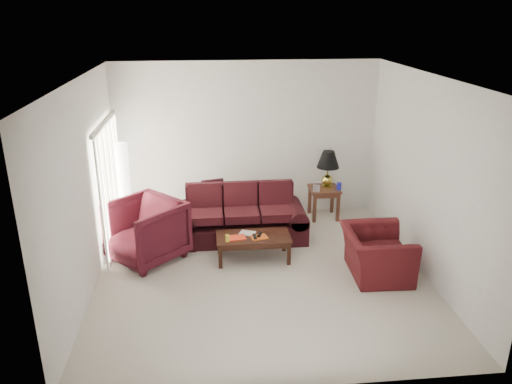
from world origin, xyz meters
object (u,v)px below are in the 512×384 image
Objects in this scene: end_table at (324,203)px; floor_lamp at (124,186)px; armchair_left at (145,231)px; sofa at (241,214)px; armchair_right at (376,253)px; coffee_table at (253,247)px.

end_table is 0.37× the size of floor_lamp.
floor_lamp is 1.43m from armchair_left.
end_table is at bearing 1.86° from floor_lamp.
floor_lamp is at bearing 156.10° from armchair_left.
floor_lamp is at bearing 166.39° from sofa.
armchair_left is (0.48, -1.31, -0.33)m from floor_lamp.
end_table is at bearing 69.53° from armchair_left.
armchair_right is at bearing -32.61° from sofa.
end_table reaches higher than coffee_table.
sofa is 1.37× the size of floor_lamp.
floor_lamp is at bearing -178.14° from end_table.
sofa is at bearing 54.70° from armchair_right.
armchair_left is 0.92× the size of coffee_table.
armchair_right is at bearing 32.35° from armchair_left.
coffee_table is at bearing 40.19° from armchair_left.
sofa reaches higher than armchair_right.
armchair_right is (0.28, -2.30, 0.05)m from end_table.
armchair_left is (-1.61, -0.62, 0.04)m from sofa.
sofa is 0.85m from coffee_table.
coffee_table is at bearing -33.75° from floor_lamp.
end_table is 3.59m from armchair_left.
coffee_table is (0.14, -0.80, -0.26)m from sofa.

